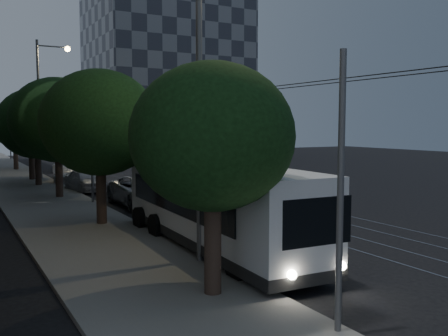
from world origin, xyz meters
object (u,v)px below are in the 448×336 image
at_px(car_white_a, 85,180).
at_px(streetlamp_far, 44,97).
at_px(car_white_c, 73,169).
at_px(car_white_b, 68,174).
at_px(pickup_silver, 144,191).
at_px(car_white_d, 63,164).
at_px(streetlamp_near, 211,50).
at_px(trolleybus, 210,203).

distance_m(car_white_a, streetlamp_far, 10.20).
bearing_deg(car_white_a, car_white_c, 76.29).
height_order(car_white_b, car_white_c, car_white_c).
bearing_deg(pickup_silver, car_white_d, 89.78).
height_order(car_white_c, streetlamp_near, streetlamp_near).
height_order(pickup_silver, streetlamp_far, streetlamp_far).
height_order(car_white_a, streetlamp_near, streetlamp_near).
xyz_separation_m(car_white_a, car_white_b, (0.10, 5.79, -0.10)).
distance_m(pickup_silver, streetlamp_near, 13.36).
relative_size(pickup_silver, car_white_d, 1.37).
relative_size(streetlamp_near, streetlamp_far, 1.03).
bearing_deg(streetlamp_near, trolleybus, 64.02).
bearing_deg(trolleybus, car_white_c, 90.08).
relative_size(car_white_b, car_white_d, 1.01).
distance_m(streetlamp_near, streetlamp_far, 27.81).
height_order(car_white_d, streetlamp_near, streetlamp_near).
bearing_deg(car_white_a, streetlamp_near, -98.07).
xyz_separation_m(trolleybus, car_white_c, (1.05, 27.12, -0.96)).
xyz_separation_m(pickup_silver, car_white_b, (-1.23, 13.56, -0.19)).
bearing_deg(car_white_a, car_white_d, 77.98).
bearing_deg(car_white_d, car_white_b, -86.60).
xyz_separation_m(pickup_silver, car_white_d, (0.27, 23.18, -0.09)).
relative_size(trolleybus, car_white_c, 2.86).
xyz_separation_m(car_white_c, streetlamp_near, (-1.93, -28.91, 6.11)).
bearing_deg(streetlamp_near, streetlamp_far, 90.82).
height_order(trolleybus, pickup_silver, trolleybus).
bearing_deg(streetlamp_far, car_white_a, -82.61).
xyz_separation_m(car_white_b, streetlamp_near, (-0.78, -25.34, 6.17)).
distance_m(car_white_b, car_white_d, 9.73).
xyz_separation_m(car_white_d, streetlamp_near, (-2.27, -34.95, 6.06)).
xyz_separation_m(car_white_a, streetlamp_far, (-1.07, 8.26, 5.88)).
xyz_separation_m(trolleybus, car_white_b, (-0.10, 23.54, -1.01)).
bearing_deg(car_white_c, car_white_a, -115.61).
distance_m(trolleybus, streetlamp_near, 5.53).
relative_size(car_white_a, streetlamp_far, 0.40).
bearing_deg(streetlamp_far, streetlamp_near, -89.18).
height_order(car_white_b, streetlamp_far, streetlamp_far).
distance_m(car_white_c, streetlamp_near, 29.61).
bearing_deg(pickup_silver, streetlamp_far, 98.97).
bearing_deg(car_white_c, car_white_d, 68.71).
height_order(trolleybus, streetlamp_far, streetlamp_far).
xyz_separation_m(car_white_b, streetlamp_far, (-1.17, 2.47, 5.98)).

